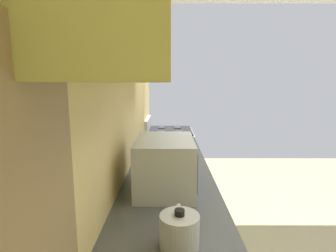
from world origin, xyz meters
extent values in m
cube|color=#EACB7C|center=(0.00, 1.48, 1.32)|extent=(4.23, 0.12, 2.65)
cube|color=#4A4E50|center=(-0.40, 1.12, 0.87)|extent=(3.31, 0.62, 0.02)
cube|color=#332819|center=(-0.16, 0.82, 0.43)|extent=(0.01, 0.01, 0.79)
cube|color=#332819|center=(0.30, 0.82, 0.43)|extent=(0.01, 0.01, 0.79)
cube|color=#332819|center=(0.77, 0.82, 0.43)|extent=(0.01, 0.01, 0.79)
cube|color=#D8D97D|center=(-0.40, 1.26, 1.89)|extent=(1.87, 0.30, 0.72)
cube|color=#997A4C|center=(-1.38, 1.40, 1.30)|extent=(0.59, 0.02, 0.71)
cube|color=white|center=(-1.38, 1.41, 1.30)|extent=(0.53, 0.01, 0.65)
cube|color=#B7BABF|center=(1.61, 1.11, 0.44)|extent=(0.72, 0.62, 0.88)
cube|color=black|center=(1.61, 0.79, 0.40)|extent=(0.56, 0.01, 0.48)
cube|color=black|center=(1.61, 1.11, 0.89)|extent=(0.68, 0.59, 0.02)
cube|color=#B7BABF|center=(1.61, 1.40, 0.97)|extent=(0.68, 0.04, 0.18)
cylinder|color=#38383D|center=(1.45, 0.99, 0.91)|extent=(0.11, 0.11, 0.01)
cylinder|color=#38383D|center=(1.77, 0.99, 0.91)|extent=(0.11, 0.11, 0.01)
cylinder|color=#38383D|center=(1.45, 1.22, 0.91)|extent=(0.11, 0.11, 0.01)
cylinder|color=#38383D|center=(1.77, 1.22, 0.91)|extent=(0.11, 0.11, 0.01)
cube|color=#B7BABF|center=(-0.30, 1.14, 1.04)|extent=(0.48, 0.34, 0.32)
cube|color=black|center=(-0.34, 0.96, 1.04)|extent=(0.29, 0.01, 0.22)
cube|color=#2D2D33|center=(-0.11, 0.96, 1.04)|extent=(0.09, 0.01, 0.22)
cylinder|color=#D84C47|center=(0.76, 1.07, 0.91)|extent=(0.17, 0.17, 0.06)
cylinder|color=#C95140|center=(0.76, 1.07, 0.93)|extent=(0.14, 0.14, 0.03)
cylinder|color=#B7BABF|center=(-0.87, 1.07, 0.95)|extent=(0.16, 0.16, 0.14)
cylinder|color=black|center=(-0.87, 1.07, 1.03)|extent=(0.04, 0.04, 0.02)
cylinder|color=#B7BABF|center=(-0.79, 1.07, 0.98)|extent=(0.10, 0.02, 0.06)
camera|label=1|loc=(-1.81, 1.12, 1.53)|focal=27.54mm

